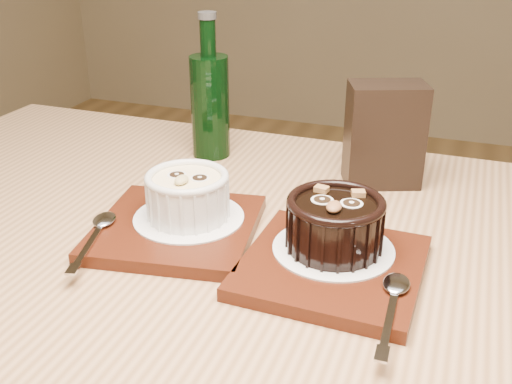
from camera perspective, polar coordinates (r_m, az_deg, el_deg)
table at (r=0.70m, az=-1.32°, el=-12.99°), size 1.20×0.80×0.75m
tray_left at (r=0.70m, az=-7.58°, el=-3.44°), size 0.21×0.21×0.01m
doily_left at (r=0.71m, az=-6.41°, el=-2.39°), size 0.13×0.13×0.00m
ramekin_white at (r=0.70m, az=-6.53°, el=-0.14°), size 0.10×0.10×0.06m
spoon_left at (r=0.69m, az=-15.10°, el=-3.88°), size 0.06×0.14×0.01m
tray_right at (r=0.63m, az=7.25°, el=-7.09°), size 0.18×0.18×0.01m
doily_right at (r=0.65m, az=7.37°, el=-5.35°), size 0.13×0.13×0.00m
ramekin_dark at (r=0.63m, az=7.53°, el=-2.79°), size 0.10×0.10×0.06m
spoon_right at (r=0.57m, az=12.85°, el=-10.35°), size 0.03×0.13×0.01m
condiment_stand at (r=0.82m, az=12.12°, el=5.34°), size 0.11×0.09×0.14m
green_bottle at (r=0.90m, az=-4.40°, el=8.48°), size 0.06×0.06×0.21m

